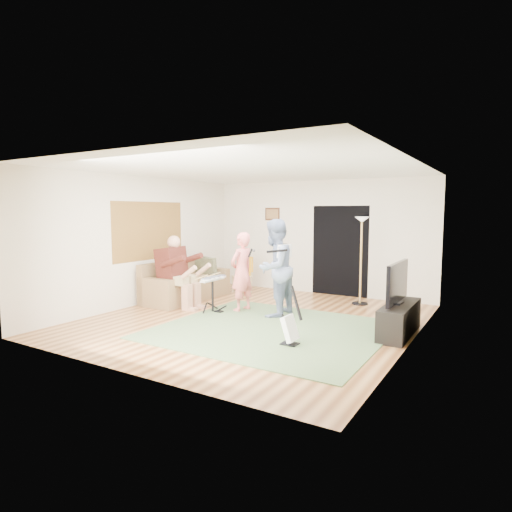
{
  "coord_description": "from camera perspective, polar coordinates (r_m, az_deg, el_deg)",
  "views": [
    {
      "loc": [
        3.97,
        -6.52,
        1.97
      ],
      "look_at": [
        -0.12,
        0.3,
        1.14
      ],
      "focal_mm": 30.0,
      "sensor_mm": 36.0,
      "label": 1
    }
  ],
  "objects": [
    {
      "name": "floor",
      "position": [
        7.88,
        -0.39,
        -8.5
      ],
      "size": [
        6.0,
        6.0,
        0.0
      ],
      "primitive_type": "plane",
      "color": "brown",
      "rests_on": "ground"
    },
    {
      "name": "walls",
      "position": [
        7.66,
        -0.4,
        1.33
      ],
      "size": [
        5.5,
        6.0,
        2.7
      ],
      "primitive_type": null,
      "color": "silver",
      "rests_on": "floor"
    },
    {
      "name": "ceiling",
      "position": [
        7.67,
        -0.41,
        11.44
      ],
      "size": [
        6.0,
        6.0,
        0.0
      ],
      "primitive_type": "plane",
      "rotation": [
        3.14,
        0.0,
        0.0
      ],
      "color": "white",
      "rests_on": "walls"
    },
    {
      "name": "window_blinds",
      "position": [
        9.51,
        -14.04,
        3.27
      ],
      "size": [
        0.0,
        2.05,
        2.05
      ],
      "primitive_type": "plane",
      "rotation": [
        1.57,
        0.0,
        1.57
      ],
      "color": "olive",
      "rests_on": "walls"
    },
    {
      "name": "doorway",
      "position": [
        10.15,
        11.12,
        0.66
      ],
      "size": [
        2.1,
        0.0,
        2.1
      ],
      "primitive_type": "plane",
      "rotation": [
        1.57,
        0.0,
        0.0
      ],
      "color": "black",
      "rests_on": "walls"
    },
    {
      "name": "picture_frame",
      "position": [
        10.85,
        2.2,
        5.61
      ],
      "size": [
        0.42,
        0.03,
        0.32
      ],
      "primitive_type": "cube",
      "color": "#3F2314",
      "rests_on": "walls"
    },
    {
      "name": "area_rug",
      "position": [
        7.23,
        2.14,
        -9.78
      ],
      "size": [
        3.6,
        3.28,
        0.02
      ],
      "primitive_type": "cube",
      "rotation": [
        0.0,
        0.0,
        -0.0
      ],
      "color": "#4F6B41",
      "rests_on": "floor"
    },
    {
      "name": "sofa",
      "position": [
        9.76,
        -9.62,
        -4.03
      ],
      "size": [
        0.88,
        2.14,
        0.87
      ],
      "color": "olive",
      "rests_on": "floor"
    },
    {
      "name": "drummer",
      "position": [
        8.94,
        -10.23,
        -3.1
      ],
      "size": [
        0.96,
        0.54,
        1.47
      ],
      "color": "#4D1D15",
      "rests_on": "sofa"
    },
    {
      "name": "drum_kit",
      "position": [
        8.45,
        -5.8,
        -5.37
      ],
      "size": [
        0.39,
        0.69,
        0.71
      ],
      "color": "black",
      "rests_on": "floor"
    },
    {
      "name": "singer",
      "position": [
        8.44,
        -1.92,
        -2.12
      ],
      "size": [
        0.46,
        0.62,
        1.56
      ],
      "primitive_type": "imported",
      "rotation": [
        0.0,
        0.0,
        -1.72
      ],
      "color": "#F16D68",
      "rests_on": "floor"
    },
    {
      "name": "microphone",
      "position": [
        8.29,
        -0.77,
        0.41
      ],
      "size": [
        0.06,
        0.06,
        0.24
      ],
      "primitive_type": null,
      "color": "black",
      "rests_on": "singer"
    },
    {
      "name": "guitarist",
      "position": [
        8.01,
        2.5,
        -1.61
      ],
      "size": [
        0.73,
        0.91,
        1.83
      ],
      "primitive_type": "imported",
      "rotation": [
        0.0,
        0.0,
        -1.61
      ],
      "color": "#6F7FA3",
      "rests_on": "floor"
    },
    {
      "name": "guitar_held",
      "position": [
        7.88,
        3.78,
        0.66
      ],
      "size": [
        0.27,
        0.61,
        0.26
      ],
      "primitive_type": null,
      "rotation": [
        0.0,
        0.0,
        -0.26
      ],
      "color": "white",
      "rests_on": "guitarist"
    },
    {
      "name": "guitar_spare",
      "position": [
        6.39,
        4.62,
        -9.61
      ],
      "size": [
        0.32,
        0.29,
        0.9
      ],
      "color": "black",
      "rests_on": "floor"
    },
    {
      "name": "torchiere_lamp",
      "position": [
        9.24,
        13.87,
        1.48
      ],
      "size": [
        0.33,
        0.33,
        1.86
      ],
      "color": "black",
      "rests_on": "floor"
    },
    {
      "name": "dining_chair",
      "position": [
        10.43,
        -1.78,
        -3.17
      ],
      "size": [
        0.48,
        0.51,
        0.88
      ],
      "rotation": [
        0.0,
        0.0,
        -0.38
      ],
      "color": "#CDB485",
      "rests_on": "floor"
    },
    {
      "name": "tv_cabinet",
      "position": [
        7.28,
        18.58,
        -8.02
      ],
      "size": [
        0.4,
        1.4,
        0.5
      ],
      "primitive_type": "cube",
      "color": "black",
      "rests_on": "floor"
    },
    {
      "name": "television",
      "position": [
        7.17,
        18.35,
        -3.32
      ],
      "size": [
        0.06,
        1.2,
        0.64
      ],
      "primitive_type": "cube",
      "color": "black",
      "rests_on": "tv_cabinet"
    }
  ]
}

